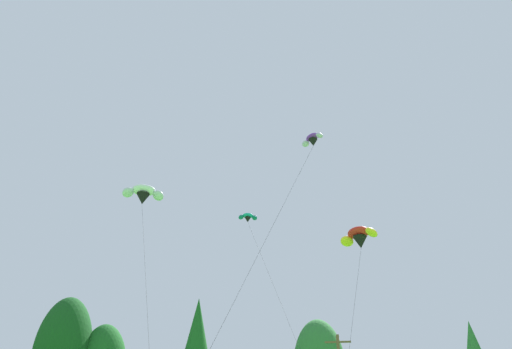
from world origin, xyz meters
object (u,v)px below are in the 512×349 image
(parafoil_kite_high_white, at_px, (143,194))
(parafoil_kite_far_purple, at_px, (312,140))
(parafoil_kite_mid_teal, at_px, (248,218))
(parafoil_kite_low_red_yellow, at_px, (359,237))

(parafoil_kite_high_white, relative_size, parafoil_kite_far_purple, 0.92)
(parafoil_kite_mid_teal, bearing_deg, parafoil_kite_low_red_yellow, -40.33)
(parafoil_kite_mid_teal, xyz_separation_m, parafoil_kite_far_purple, (8.15, -13.79, 0.85))
(parafoil_kite_far_purple, height_order, parafoil_kite_low_red_yellow, parafoil_kite_far_purple)
(parafoil_kite_high_white, relative_size, parafoil_kite_mid_teal, 0.97)
(parafoil_kite_low_red_yellow, bearing_deg, parafoil_kite_mid_teal, 139.67)
(parafoil_kite_far_purple, relative_size, parafoil_kite_low_red_yellow, 1.47)
(parafoil_kite_mid_teal, bearing_deg, parafoil_kite_high_white, -126.23)
(parafoil_kite_high_white, height_order, parafoil_kite_far_purple, parafoil_kite_far_purple)
(parafoil_kite_low_red_yellow, bearing_deg, parafoil_kite_high_white, -176.70)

